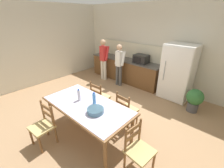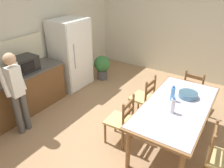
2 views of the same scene
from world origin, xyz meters
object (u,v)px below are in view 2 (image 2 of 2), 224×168
(bottle_off_centre, at_px, (173,94))
(serving_bowl, at_px, (188,94))
(chair_side_near_left, at_px, (220,158))
(chair_side_far_right, at_px, (144,98))
(potted_plant, at_px, (102,66))
(chair_head_end, at_px, (194,90))
(bottle_near_centre, at_px, (173,106))
(microwave, at_px, (24,64))
(refrigerator, at_px, (71,54))
(chair_side_far_left, at_px, (121,120))
(person_at_counter, at_px, (16,90))
(dining_table, at_px, (176,109))

(bottle_off_centre, relative_size, serving_bowl, 0.84)
(chair_side_near_left, bearing_deg, chair_side_far_right, 55.79)
(chair_side_near_left, height_order, potted_plant, chair_side_near_left)
(chair_side_far_right, xyz_separation_m, chair_head_end, (0.85, -0.77, 0.00))
(chair_head_end, bearing_deg, bottle_near_centre, 95.68)
(microwave, relative_size, bottle_off_centre, 1.85)
(refrigerator, distance_m, serving_bowl, 3.05)
(refrigerator, bearing_deg, chair_head_end, -79.11)
(chair_side_near_left, bearing_deg, chair_side_far_left, 85.69)
(bottle_near_centre, distance_m, person_at_counter, 2.64)
(microwave, height_order, chair_side_far_left, microwave)
(microwave, distance_m, dining_table, 3.06)
(bottle_off_centre, relative_size, chair_head_end, 0.30)
(bottle_near_centre, distance_m, bottle_off_centre, 0.37)
(dining_table, xyz_separation_m, chair_head_end, (1.29, 0.02, -0.26))
(chair_side_far_right, bearing_deg, chair_side_near_left, 63.79)
(microwave, xyz_separation_m, chair_head_end, (1.90, -2.96, -0.59))
(potted_plant, bearing_deg, bottle_near_centre, -123.88)
(chair_head_end, distance_m, potted_plant, 2.52)
(chair_side_near_left, bearing_deg, person_at_counter, 98.38)
(chair_side_near_left, distance_m, potted_plant, 3.82)
(chair_side_far_left, bearing_deg, chair_side_near_left, 87.60)
(chair_side_far_right, relative_size, chair_side_near_left, 1.00)
(chair_side_far_right, xyz_separation_m, potted_plant, (1.01, 1.75, -0.06))
(refrigerator, relative_size, bottle_near_centre, 6.35)
(bottle_near_centre, bearing_deg, microwave, 96.79)
(serving_bowl, distance_m, chair_side_far_left, 1.23)
(chair_side_far_left, height_order, potted_plant, chair_side_far_left)
(chair_side_far_left, distance_m, potted_plant, 2.59)
(microwave, distance_m, chair_head_end, 3.57)
(dining_table, relative_size, chair_side_near_left, 2.21)
(serving_bowl, bearing_deg, chair_side_near_left, -138.18)
(serving_bowl, distance_m, chair_side_far_right, 0.94)
(chair_side_far_left, bearing_deg, refrigerator, -121.28)
(bottle_near_centre, height_order, chair_side_far_right, bottle_near_centre)
(bottle_off_centre, relative_size, chair_side_far_left, 0.30)
(refrigerator, height_order, potted_plant, refrigerator)
(refrigerator, height_order, chair_side_far_right, refrigerator)
(dining_table, height_order, bottle_near_centre, bottle_near_centre)
(chair_side_far_left, xyz_separation_m, person_at_counter, (-0.74, 1.68, 0.43))
(refrigerator, relative_size, person_at_counter, 1.11)
(dining_table, bearing_deg, bottle_near_centre, -179.47)
(bottle_off_centre, distance_m, person_at_counter, 2.67)
(bottle_off_centre, bearing_deg, potted_plant, 60.71)
(bottle_near_centre, relative_size, chair_side_far_left, 0.30)
(dining_table, distance_m, chair_side_near_left, 0.94)
(chair_side_near_left, bearing_deg, chair_head_end, 19.98)
(chair_side_far_right, relative_size, person_at_counter, 0.59)
(bottle_off_centre, bearing_deg, person_at_counter, 119.07)
(refrigerator, xyz_separation_m, chair_side_far_left, (-1.19, -2.18, -0.42))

